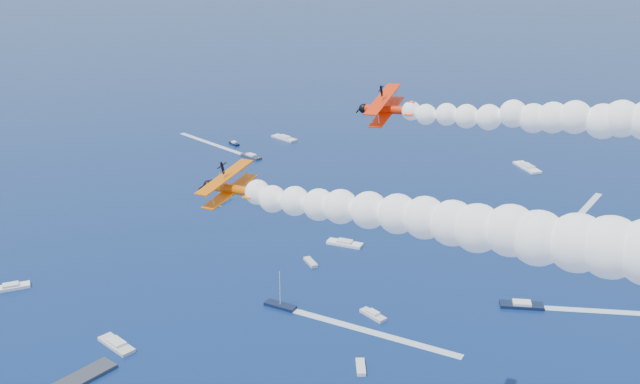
% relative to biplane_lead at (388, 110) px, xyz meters
% --- Properties ---
extents(biplane_lead, '(8.63, 10.17, 8.07)m').
position_rel_biplane_lead_xyz_m(biplane_lead, '(0.00, 0.00, 0.00)').
color(biplane_lead, '#FF2905').
extents(biplane_trail, '(8.06, 9.26, 6.59)m').
position_rel_biplane_lead_xyz_m(biplane_trail, '(-4.87, -30.30, -1.87)').
color(biplane_trail, '#E45E04').
extents(smoke_trail_lead, '(49.82, 5.93, 9.34)m').
position_rel_biplane_lead_xyz_m(smoke_trail_lead, '(25.10, 0.09, 1.87)').
color(smoke_trail_lead, white).
extents(smoke_trail_trail, '(50.35, 15.32, 9.34)m').
position_rel_biplane_lead_xyz_m(smoke_trail_trail, '(20.09, -32.92, -0.00)').
color(smoke_trail_trail, white).
extents(spectator_boats, '(211.26, 171.94, 0.70)m').
position_rel_biplane_lead_xyz_m(spectator_boats, '(-11.54, 77.89, -56.73)').
color(spectator_boats, '#0E1733').
rests_on(spectator_boats, ground).
extents(boat_wakes, '(189.78, 106.99, 0.04)m').
position_rel_biplane_lead_xyz_m(boat_wakes, '(-22.81, 87.69, -57.05)').
color(boat_wakes, white).
rests_on(boat_wakes, ground).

